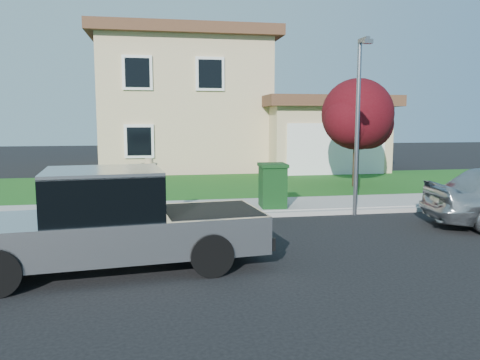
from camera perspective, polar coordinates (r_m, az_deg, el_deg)
name	(u,v)px	position (r m, az deg, el deg)	size (l,w,h in m)	color
ground	(232,249)	(9.35, -1.01, -8.42)	(80.00, 80.00, 0.00)	black
curb	(252,215)	(12.29, 1.48, -4.31)	(40.00, 0.20, 0.12)	gray
sidewalk	(244,207)	(13.35, 0.53, -3.31)	(40.00, 2.00, 0.15)	gray
lawn	(223,186)	(17.73, -2.13, -0.75)	(40.00, 7.00, 0.10)	#143F12
house	(208,108)	(25.43, -3.94, 8.72)	(14.00, 11.30, 6.85)	tan
pickup_truck	(111,223)	(8.24, -15.40, -5.08)	(5.40, 2.32, 1.72)	black
woman	(150,193)	(11.60, -10.93, -1.59)	(0.56, 0.39, 1.62)	tan
ornamental_tree	(358,118)	(17.71, 14.21, 7.37)	(2.87, 2.59, 3.94)	black
trash_bin	(273,185)	(12.91, 4.00, -0.61)	(0.78, 0.88, 1.20)	#0E3512
street_lamp	(358,117)	(12.71, 14.24, 7.48)	(0.23, 0.59, 4.60)	slate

